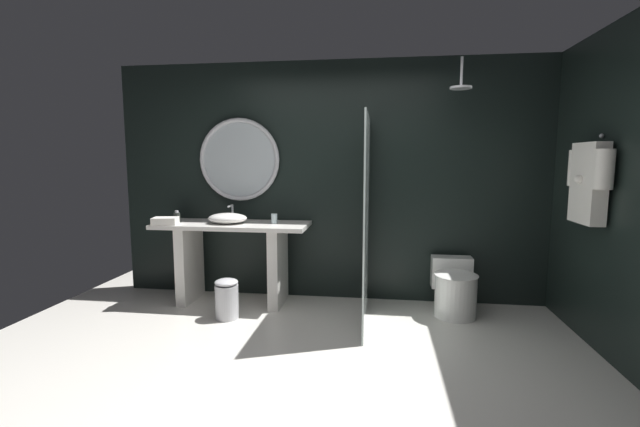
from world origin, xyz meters
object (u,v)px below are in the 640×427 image
(vessel_sink, at_px, (228,218))
(round_wall_mirror, at_px, (239,160))
(soap_dispenser, at_px, (177,217))
(folded_hand_towel, at_px, (165,221))
(toilet, at_px, (454,289))
(waste_bin, at_px, (227,298))
(tumbler_cup, at_px, (274,219))
(rain_shower_head, at_px, (461,85))
(hanging_bathrobe, at_px, (589,180))

(vessel_sink, relative_size, round_wall_mirror, 0.45)
(soap_dispenser, bearing_deg, folded_hand_towel, -106.47)
(toilet, distance_m, waste_bin, 2.26)
(waste_bin, bearing_deg, toilet, 11.15)
(folded_hand_towel, bearing_deg, toilet, 3.00)
(toilet, bearing_deg, vessel_sink, 179.70)
(soap_dispenser, bearing_deg, tumbler_cup, 3.15)
(rain_shower_head, bearing_deg, toilet, 53.58)
(vessel_sink, xyz_separation_m, tumbler_cup, (0.49, 0.06, -0.00))
(tumbler_cup, xyz_separation_m, round_wall_mirror, (-0.46, 0.26, 0.62))
(hanging_bathrobe, xyz_separation_m, folded_hand_towel, (-3.89, 0.42, -0.48))
(vessel_sink, height_order, soap_dispenser, vessel_sink)
(round_wall_mirror, relative_size, rain_shower_head, 3.13)
(round_wall_mirror, bearing_deg, rain_shower_head, -8.71)
(vessel_sink, xyz_separation_m, toilet, (2.35, -0.01, -0.67))
(round_wall_mirror, bearing_deg, vessel_sink, -96.74)
(tumbler_cup, height_order, rain_shower_head, rain_shower_head)
(rain_shower_head, xyz_separation_m, toilet, (0.02, 0.03, -1.98))
(folded_hand_towel, bearing_deg, soap_dispenser, 73.53)
(hanging_bathrobe, distance_m, folded_hand_towel, 3.94)
(vessel_sink, distance_m, soap_dispenser, 0.57)
(round_wall_mirror, distance_m, hanging_bathrobe, 3.36)
(round_wall_mirror, distance_m, waste_bin, 1.55)
(round_wall_mirror, height_order, rain_shower_head, rain_shower_head)
(hanging_bathrobe, bearing_deg, round_wall_mirror, 164.34)
(round_wall_mirror, bearing_deg, hanging_bathrobe, -15.66)
(round_wall_mirror, relative_size, toilet, 1.49)
(soap_dispenser, height_order, waste_bin, soap_dispenser)
(vessel_sink, distance_m, hanging_bathrobe, 3.35)
(folded_hand_towel, bearing_deg, tumbler_cup, 11.35)
(vessel_sink, relative_size, rain_shower_head, 1.41)
(rain_shower_head, relative_size, waste_bin, 0.74)
(tumbler_cup, height_order, round_wall_mirror, round_wall_mirror)
(soap_dispenser, relative_size, toilet, 0.21)
(soap_dispenser, xyz_separation_m, waste_bin, (0.70, -0.45, -0.73))
(hanging_bathrobe, relative_size, toilet, 1.17)
(folded_hand_towel, bearing_deg, vessel_sink, 15.21)
(round_wall_mirror, distance_m, toilet, 2.67)
(soap_dispenser, bearing_deg, rain_shower_head, -0.70)
(soap_dispenser, bearing_deg, hanging_bathrobe, -8.73)
(round_wall_mirror, relative_size, hanging_bathrobe, 1.27)
(soap_dispenser, xyz_separation_m, round_wall_mirror, (0.61, 0.32, 0.62))
(hanging_bathrobe, height_order, waste_bin, hanging_bathrobe)
(toilet, height_order, folded_hand_towel, folded_hand_towel)
(vessel_sink, bearing_deg, tumbler_cup, 6.38)
(soap_dispenser, relative_size, folded_hand_towel, 0.52)
(vessel_sink, xyz_separation_m, soap_dispenser, (-0.57, -0.00, 0.00))
(round_wall_mirror, height_order, hanging_bathrobe, round_wall_mirror)
(round_wall_mirror, xyz_separation_m, hanging_bathrobe, (3.23, -0.91, -0.16))
(soap_dispenser, distance_m, folded_hand_towel, 0.17)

